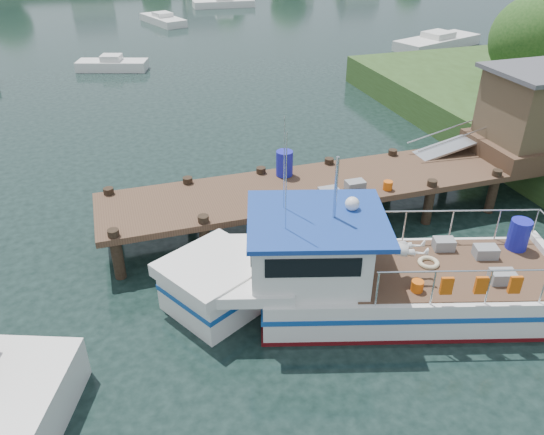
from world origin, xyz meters
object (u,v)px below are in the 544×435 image
object	(u,v)px
moored_far	(224,3)
moored_c	(437,42)
dock	(465,140)
lobster_boat	(358,277)
moored_b	(112,65)
moored_d	(163,19)

from	to	relation	value
moored_far	moored_c	size ratio (longest dim) A/B	0.84
dock	lobster_boat	xyz separation A→B (m)	(-6.14, -4.49, -1.31)
moored_b	moored_far	bearing A→B (deg)	43.66
moored_far	moored_c	xyz separation A→B (m)	(11.10, -23.27, 0.02)
dock	moored_d	bearing A→B (deg)	98.73
dock	moored_d	distance (m)	37.44
dock	moored_c	distance (m)	24.78
lobster_boat	moored_far	xyz separation A→B (m)	(7.85, 48.89, -0.53)
dock	moored_d	size ratio (longest dim) A/B	2.71
moored_c	moored_d	bearing A→B (deg)	130.31
lobster_boat	moored_c	xyz separation A→B (m)	(18.95, 25.62, -0.51)
lobster_boat	moored_c	bearing A→B (deg)	69.76
dock	lobster_boat	size ratio (longest dim) A/B	1.57
moored_far	moored_d	distance (m)	10.48
moored_b	moored_c	xyz separation A→B (m)	(23.77, -0.76, 0.06)
dock	moored_d	xyz separation A→B (m)	(-5.67, 36.96, -1.87)
lobster_boat	moored_d	size ratio (longest dim) A/B	1.73
lobster_boat	moored_d	bearing A→B (deg)	105.61
dock	moored_far	bearing A→B (deg)	87.79
lobster_boat	moored_d	distance (m)	41.46
moored_b	moored_d	xyz separation A→B (m)	(5.29, 15.07, 0.00)
dock	moored_far	xyz separation A→B (m)	(1.71, 44.40, -1.84)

